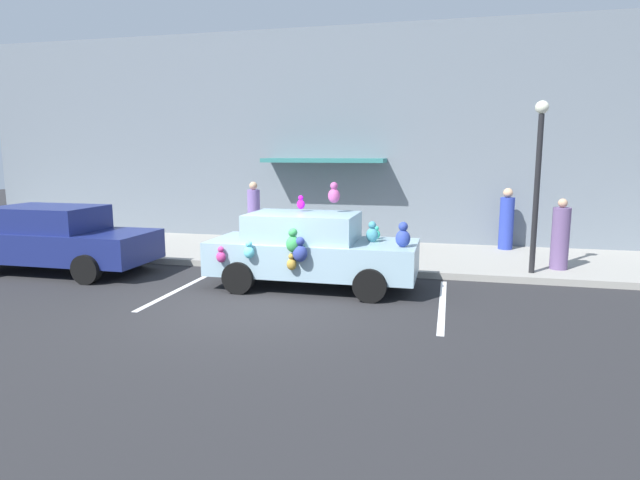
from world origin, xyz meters
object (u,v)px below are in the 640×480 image
at_px(pedestrian_by_lamp, 254,220).
at_px(pedestrian_near_shopfront, 506,221).
at_px(plush_covered_car, 311,249).
at_px(street_lamp_post, 538,169).
at_px(pedestrian_walking_past, 560,237).
at_px(teddy_bear_on_sidewalk, 293,248).
at_px(parked_sedan_behind, 56,239).

bearing_deg(pedestrian_by_lamp, pedestrian_near_shopfront, 19.29).
bearing_deg(plush_covered_car, street_lamp_post, 21.72).
height_order(street_lamp_post, pedestrian_by_lamp, street_lamp_post).
bearing_deg(pedestrian_by_lamp, street_lamp_post, -5.92).
bearing_deg(plush_covered_car, pedestrian_by_lamp, 130.95).
relative_size(plush_covered_car, pedestrian_walking_past, 2.64).
bearing_deg(teddy_bear_on_sidewalk, plush_covered_car, -63.11).
relative_size(parked_sedan_behind, street_lamp_post, 1.21).
bearing_deg(street_lamp_post, teddy_bear_on_sidewalk, -179.92).
bearing_deg(pedestrian_near_shopfront, teddy_bear_on_sidewalk, -150.25).
distance_m(plush_covered_car, street_lamp_post, 5.19).
distance_m(street_lamp_post, pedestrian_by_lamp, 6.94).
distance_m(teddy_bear_on_sidewalk, pedestrian_by_lamp, 1.56).
distance_m(plush_covered_car, pedestrian_walking_past, 5.74).
relative_size(parked_sedan_behind, pedestrian_by_lamp, 2.39).
bearing_deg(street_lamp_post, plush_covered_car, -158.28).
height_order(street_lamp_post, pedestrian_near_shopfront, street_lamp_post).
bearing_deg(pedestrian_walking_past, pedestrian_by_lamp, 178.93).
xyz_separation_m(plush_covered_car, street_lamp_post, (4.57, 1.82, 1.64)).
relative_size(plush_covered_car, parked_sedan_behind, 0.94).
xyz_separation_m(plush_covered_car, pedestrian_walking_past, (5.22, 2.38, 0.08)).
bearing_deg(pedestrian_near_shopfront, street_lamp_post, -84.42).
relative_size(pedestrian_near_shopfront, pedestrian_walking_past, 1.04).
bearing_deg(teddy_bear_on_sidewalk, pedestrian_near_shopfront, 29.75).
bearing_deg(parked_sedan_behind, pedestrian_near_shopfront, 24.61).
distance_m(parked_sedan_behind, teddy_bear_on_sidewalk, 5.55).
height_order(plush_covered_car, pedestrian_by_lamp, plush_covered_car).
bearing_deg(parked_sedan_behind, teddy_bear_on_sidewalk, 19.05).
xyz_separation_m(plush_covered_car, pedestrian_by_lamp, (-2.19, 2.52, 0.23)).
xyz_separation_m(pedestrian_walking_past, pedestrian_by_lamp, (-7.41, 0.14, 0.15)).
xyz_separation_m(pedestrian_near_shopfront, pedestrian_by_lamp, (-6.47, -2.27, 0.11)).
distance_m(street_lamp_post, pedestrian_near_shopfront, 3.34).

